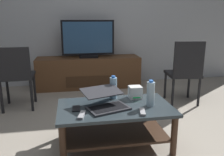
# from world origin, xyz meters

# --- Properties ---
(ground_plane) EXTENTS (7.68, 7.68, 0.00)m
(ground_plane) POSITION_xyz_m (0.00, 0.00, 0.00)
(ground_plane) COLOR #9E9384
(back_wall) EXTENTS (6.40, 0.12, 2.80)m
(back_wall) POSITION_xyz_m (0.00, 2.47, 1.40)
(back_wall) COLOR silver
(back_wall) RESTS_ON ground
(coffee_table) EXTENTS (1.09, 0.63, 0.41)m
(coffee_table) POSITION_xyz_m (-0.10, 0.04, 0.29)
(coffee_table) COLOR #2D383D
(coffee_table) RESTS_ON ground
(media_cabinet) EXTENTS (1.84, 0.49, 0.55)m
(media_cabinet) POSITION_xyz_m (-0.18, 2.15, 0.28)
(media_cabinet) COLOR brown
(media_cabinet) RESTS_ON ground
(television) EXTENTS (0.92, 0.20, 0.65)m
(television) POSITION_xyz_m (-0.18, 2.13, 0.87)
(television) COLOR black
(television) RESTS_ON media_cabinet
(dining_chair) EXTENTS (0.49, 0.49, 0.93)m
(dining_chair) POSITION_xyz_m (1.11, 1.01, 0.51)
(dining_chair) COLOR black
(dining_chair) RESTS_ON ground
(side_chair) EXTENTS (0.46, 0.46, 0.88)m
(side_chair) POSITION_xyz_m (-1.23, 1.21, 0.51)
(side_chair) COLOR black
(side_chair) RESTS_ON ground
(laptop) EXTENTS (0.47, 0.47, 0.16)m
(laptop) POSITION_xyz_m (-0.19, 0.03, 0.47)
(laptop) COLOR #333338
(laptop) RESTS_ON coffee_table
(router_box) EXTENTS (0.13, 0.12, 0.13)m
(router_box) POSITION_xyz_m (0.15, 0.24, 0.48)
(router_box) COLOR white
(router_box) RESTS_ON coffee_table
(water_bottle_near) EXTENTS (0.07, 0.07, 0.26)m
(water_bottle_near) POSITION_xyz_m (0.24, -0.01, 0.54)
(water_bottle_near) COLOR silver
(water_bottle_near) RESTS_ON coffee_table
(water_bottle_far) EXTENTS (0.08, 0.08, 0.24)m
(water_bottle_far) POSITION_xyz_m (-0.07, 0.27, 0.53)
(water_bottle_far) COLOR #99C6E5
(water_bottle_far) RESTS_ON coffee_table
(cell_phone) EXTENTS (0.07, 0.14, 0.01)m
(cell_phone) POSITION_xyz_m (-0.47, 0.03, 0.42)
(cell_phone) COLOR black
(cell_phone) RESTS_ON coffee_table
(tv_remote) EXTENTS (0.08, 0.17, 0.02)m
(tv_remote) POSITION_xyz_m (-0.42, -0.14, 0.42)
(tv_remote) COLOR #99999E
(tv_remote) RESTS_ON coffee_table
(soundbar_remote) EXTENTS (0.08, 0.17, 0.02)m
(soundbar_remote) POSITION_xyz_m (0.11, -0.16, 0.42)
(soundbar_remote) COLOR #99999E
(soundbar_remote) RESTS_ON coffee_table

